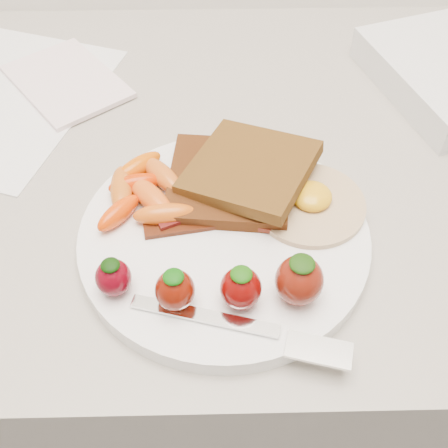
{
  "coord_description": "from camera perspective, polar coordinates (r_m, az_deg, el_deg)",
  "views": [
    {
      "loc": [
        -0.0,
        1.23,
        1.32
      ],
      "look_at": [
        0.0,
        1.57,
        0.93
      ],
      "focal_mm": 45.0,
      "sensor_mm": 36.0,
      "label": 1
    }
  ],
  "objects": [
    {
      "name": "toast_upper",
      "position": [
        0.55,
        2.65,
        5.66
      ],
      "size": [
        0.15,
        0.15,
        0.03
      ],
      "primitive_type": "cube",
      "rotation": [
        0.0,
        -0.1,
        -0.48
      ],
      "color": "black",
      "rests_on": "toast_lower"
    },
    {
      "name": "fork",
      "position": [
        0.46,
        3.2,
        -10.81
      ],
      "size": [
        0.18,
        0.07,
        0.0
      ],
      "color": "silver",
      "rests_on": "plate"
    },
    {
      "name": "counter",
      "position": [
        0.98,
        -0.39,
        -12.17
      ],
      "size": [
        2.0,
        0.6,
        0.9
      ],
      "primitive_type": "cube",
      "color": "gray",
      "rests_on": "ground"
    },
    {
      "name": "plate",
      "position": [
        0.53,
        -0.0,
        -1.34
      ],
      "size": [
        0.27,
        0.27,
        0.02
      ],
      "primitive_type": "cylinder",
      "color": "white",
      "rests_on": "counter"
    },
    {
      "name": "bacon_strips",
      "position": [
        0.53,
        -1.54,
        1.33
      ],
      "size": [
        0.13,
        0.07,
        0.01
      ],
      "color": "black",
      "rests_on": "plate"
    },
    {
      "name": "toast_lower",
      "position": [
        0.55,
        0.47,
        4.39
      ],
      "size": [
        0.13,
        0.13,
        0.01
      ],
      "primitive_type": "cube",
      "rotation": [
        0.0,
        0.0,
        -0.1
      ],
      "color": "black",
      "rests_on": "plate"
    },
    {
      "name": "notepad",
      "position": [
        0.74,
        -15.71,
        13.78
      ],
      "size": [
        0.18,
        0.19,
        0.01
      ],
      "primitive_type": "cube",
      "rotation": [
        0.0,
        0.0,
        0.65
      ],
      "color": "white",
      "rests_on": "paper_sheet"
    },
    {
      "name": "fried_egg",
      "position": [
        0.54,
        8.72,
        2.26
      ],
      "size": [
        0.14,
        0.14,
        0.02
      ],
      "color": "beige",
      "rests_on": "plate"
    },
    {
      "name": "paper_sheet",
      "position": [
        0.74,
        -21.58,
        11.72
      ],
      "size": [
        0.28,
        0.33,
        0.0
      ],
      "primitive_type": "cube",
      "rotation": [
        0.0,
        0.0,
        -0.33
      ],
      "color": "white",
      "rests_on": "counter"
    },
    {
      "name": "baby_carrots",
      "position": [
        0.55,
        -8.24,
        3.36
      ],
      "size": [
        0.1,
        0.11,
        0.02
      ],
      "color": "#CE2E00",
      "rests_on": "plate"
    },
    {
      "name": "strawberries",
      "position": [
        0.46,
        0.35,
        -6.04
      ],
      "size": [
        0.19,
        0.05,
        0.05
      ],
      "color": "#57020E",
      "rests_on": "plate"
    }
  ]
}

